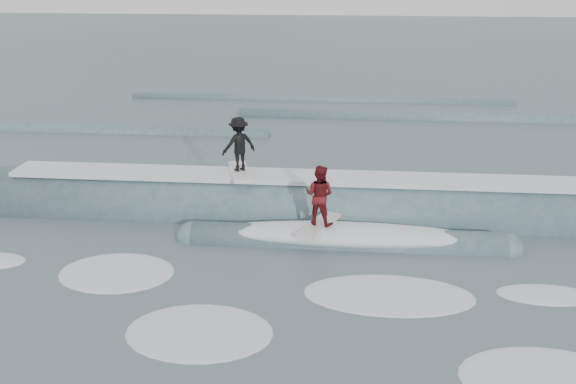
{
  "coord_description": "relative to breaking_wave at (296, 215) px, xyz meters",
  "views": [
    {
      "loc": [
        1.67,
        -14.5,
        7.8
      ],
      "look_at": [
        0.0,
        3.66,
        1.1
      ],
      "focal_mm": 40.0,
      "sensor_mm": 36.0,
      "label": 1
    }
  ],
  "objects": [
    {
      "name": "surfer_black",
      "position": [
        -1.84,
        0.25,
        2.17
      ],
      "size": [
        1.28,
        2.07,
        1.83
      ],
      "color": "white",
      "rests_on": "ground"
    },
    {
      "name": "surfer_red",
      "position": [
        0.8,
        -1.95,
        1.35
      ],
      "size": [
        1.25,
        2.06,
        1.85
      ],
      "color": "silver",
      "rests_on": "ground"
    },
    {
      "name": "whitewater",
      "position": [
        0.67,
        -5.52,
        -0.04
      ],
      "size": [
        16.64,
        5.71,
        0.1
      ],
      "color": "white",
      "rests_on": "ground"
    },
    {
      "name": "breaking_wave",
      "position": [
        0.0,
        0.0,
        0.0
      ],
      "size": [
        21.6,
        4.03,
        2.5
      ],
      "color": "#3B5E63",
      "rests_on": "ground"
    },
    {
      "name": "ground",
      "position": [
        -0.2,
        -4.42,
        -0.04
      ],
      "size": [
        160.0,
        160.0,
        0.0
      ],
      "primitive_type": "plane",
      "color": "#384B51",
      "rests_on": "ground"
    },
    {
      "name": "far_swells",
      "position": [
        -1.32,
        13.23,
        -0.04
      ],
      "size": [
        41.98,
        8.65,
        0.8
      ],
      "color": "#3B5E63",
      "rests_on": "ground"
    }
  ]
}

